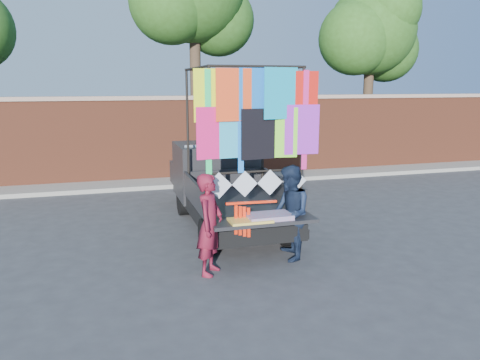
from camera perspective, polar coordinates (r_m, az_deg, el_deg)
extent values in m
plane|color=#38383A|center=(8.27, -1.11, -9.37)|extent=(90.00, 90.00, 0.00)
cube|color=brown|center=(14.70, -8.26, 4.82)|extent=(30.00, 0.35, 2.50)
cube|color=#A18370|center=(14.60, -8.41, 9.89)|extent=(30.00, 0.45, 0.12)
cube|color=gray|center=(14.20, -7.73, -0.27)|extent=(30.00, 1.20, 0.12)
cylinder|color=#38281C|center=(15.94, -5.41, 10.75)|extent=(0.36, 0.36, 5.46)
sphere|color=#2A5317|center=(16.66, -2.64, 18.89)|extent=(2.40, 2.40, 2.40)
sphere|color=#2A5317|center=(15.71, -8.46, 20.66)|extent=(2.60, 2.60, 2.60)
cylinder|color=#38281C|center=(18.33, 15.27, 9.08)|extent=(0.36, 0.36, 4.55)
sphere|color=#2A5317|center=(18.41, 15.72, 17.18)|extent=(3.20, 3.20, 3.20)
sphere|color=#2A5317|center=(19.17, 17.33, 14.90)|extent=(2.40, 2.40, 2.40)
sphere|color=#2A5317|center=(17.72, 13.89, 16.45)|extent=(2.60, 2.60, 2.60)
sphere|color=#2A5317|center=(18.15, 17.74, 19.23)|extent=(2.20, 2.20, 2.20)
cylinder|color=black|center=(10.83, -6.95, -2.58)|extent=(0.21, 0.64, 0.64)
cylinder|color=black|center=(8.35, -4.01, -6.85)|extent=(0.21, 0.64, 0.64)
cylinder|color=black|center=(11.16, 0.75, -2.06)|extent=(0.21, 0.64, 0.64)
cylinder|color=black|center=(8.78, 5.77, -5.96)|extent=(0.21, 0.64, 0.64)
cube|color=black|center=(9.65, -1.21, -3.24)|extent=(1.65, 4.08, 0.29)
cube|color=black|center=(8.90, 0.00, -2.71)|extent=(1.75, 2.24, 0.10)
cube|color=black|center=(8.66, -5.45, -1.72)|extent=(0.06, 2.24, 0.44)
cube|color=black|center=(9.12, 5.17, -1.03)|extent=(0.06, 2.24, 0.44)
cube|color=black|center=(9.89, -1.77, 0.01)|extent=(1.75, 0.06, 0.44)
cube|color=black|center=(10.78, -3.02, 1.23)|extent=(1.75, 1.56, 1.22)
cube|color=#8C9EAD|center=(10.29, -2.49, 2.94)|extent=(1.56, 0.06, 0.53)
cube|color=#8C9EAD|center=(11.45, -3.87, 2.82)|extent=(1.56, 0.10, 0.68)
cube|color=black|center=(11.85, -4.19, 0.97)|extent=(1.70, 0.87, 0.53)
cube|color=black|center=(7.65, 2.85, -5.00)|extent=(1.75, 0.53, 0.06)
cube|color=black|center=(7.96, 2.29, -7.10)|extent=(1.80, 0.15, 0.17)
cylinder|color=black|center=(7.50, -3.70, 4.39)|extent=(0.05, 0.05, 2.43)
cylinder|color=black|center=(9.49, -6.39, 5.87)|extent=(0.05, 0.05, 2.43)
cylinder|color=black|center=(7.99, 7.57, 4.77)|extent=(0.05, 0.05, 2.43)
cylinder|color=black|center=(9.88, 2.81, 6.15)|extent=(0.05, 0.05, 2.43)
cylinder|color=black|center=(7.65, 2.19, 13.67)|extent=(1.65, 0.04, 0.04)
cylinder|color=black|center=(9.61, -1.74, 13.26)|extent=(1.65, 0.04, 0.04)
cylinder|color=black|center=(8.44, -5.35, 13.44)|extent=(0.04, 2.09, 0.04)
cylinder|color=black|center=(8.88, 5.08, 13.36)|extent=(0.04, 2.09, 0.04)
cylinder|color=black|center=(7.78, 2.09, 1.05)|extent=(1.65, 0.04, 0.04)
cube|color=#E7F91A|center=(7.44, -3.22, 10.35)|extent=(0.60, 0.01, 0.83)
cube|color=#F8491D|center=(7.49, -0.39, 10.38)|extent=(0.60, 0.01, 0.83)
cube|color=blue|center=(7.63, 2.21, 10.39)|extent=(0.60, 0.01, 0.83)
cube|color=#0E9EC4|center=(7.72, 4.91, 10.38)|extent=(0.60, 0.01, 0.83)
cube|color=red|center=(7.89, 7.32, 10.35)|extent=(0.60, 0.01, 0.83)
cube|color=#EF1A6C|center=(7.44, -3.10, 5.47)|extent=(0.60, 0.01, 0.83)
cube|color=#2DADDA|center=(7.57, -0.47, 5.60)|extent=(0.60, 0.01, 0.83)
cube|color=black|center=(7.64, 2.26, 5.64)|extent=(0.60, 0.01, 0.83)
cube|color=#7FF82B|center=(7.79, 4.73, 5.73)|extent=(0.60, 0.01, 0.83)
cube|color=purple|center=(7.89, 7.32, 5.75)|extent=(0.60, 0.01, 0.83)
cube|color=#1BDC69|center=(7.42, -3.89, 6.96)|extent=(0.10, 0.01, 1.65)
cube|color=#DC247C|center=(7.93, 7.95, 7.18)|extent=(0.10, 0.01, 1.65)
cube|color=#1A76EE|center=(7.55, 0.11, 7.06)|extent=(0.10, 0.01, 1.65)
cube|color=silver|center=(7.61, -2.58, -0.68)|extent=(0.44, 0.01, 0.44)
cube|color=silver|center=(7.73, 0.59, -0.49)|extent=(0.44, 0.01, 0.44)
cube|color=silver|center=(7.86, 3.67, -0.30)|extent=(0.44, 0.01, 0.44)
cube|color=silver|center=(8.02, 6.64, -0.11)|extent=(0.44, 0.01, 0.44)
cube|color=#F53655|center=(7.66, 3.54, -4.45)|extent=(0.73, 0.44, 0.08)
cube|color=#E6C148|center=(7.50, 1.26, -4.94)|extent=(0.68, 0.39, 0.04)
imported|color=maroon|center=(7.36, -3.71, -5.43)|extent=(0.64, 0.70, 1.62)
imported|color=#162137|center=(7.99, 6.07, -4.04)|extent=(0.76, 0.90, 1.63)
cube|color=#FA2B0D|center=(7.57, 1.40, -2.75)|extent=(0.84, 0.11, 0.04)
cube|color=#FA2B0D|center=(7.55, -0.50, -4.89)|extent=(0.05, 0.02, 0.49)
cube|color=#FA2B0D|center=(7.57, 0.02, -4.99)|extent=(0.05, 0.02, 0.49)
cube|color=#FA2B0D|center=(7.60, 0.54, -5.09)|extent=(0.05, 0.02, 0.49)
cube|color=#FA2B0D|center=(7.63, 1.05, -5.19)|extent=(0.05, 0.02, 0.49)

